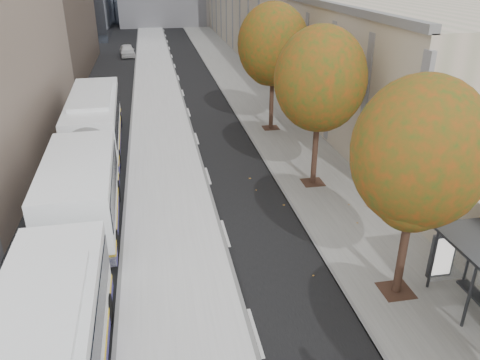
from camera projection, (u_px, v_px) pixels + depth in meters
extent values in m
cube|color=silver|center=(160.00, 117.00, 34.68)|extent=(4.25, 150.00, 0.15)
cube|color=gray|center=(265.00, 111.00, 36.03)|extent=(4.75, 150.00, 0.08)
cube|color=#AAA689|center=(298.00, 16.00, 62.08)|extent=(18.00, 92.00, 8.00)
cylinder|color=#311C16|center=(403.00, 252.00, 15.66)|extent=(0.28, 0.28, 3.24)
sphere|color=#185015|center=(420.00, 153.00, 14.15)|extent=(4.20, 4.20, 4.20)
cylinder|color=#311C16|center=(315.00, 152.00, 23.64)|extent=(0.28, 0.28, 3.38)
sphere|color=#185015|center=(320.00, 79.00, 22.07)|extent=(4.40, 4.40, 4.40)
cylinder|color=#311C16|center=(271.00, 103.00, 31.63)|extent=(0.28, 0.28, 3.51)
sphere|color=#185015|center=(273.00, 44.00, 29.99)|extent=(4.60, 4.60, 4.60)
cube|color=white|center=(91.00, 147.00, 24.79)|extent=(3.38, 19.18, 3.18)
cube|color=black|center=(89.00, 137.00, 24.55)|extent=(3.42, 18.41, 1.10)
cube|color=#166454|center=(65.00, 252.00, 16.48)|extent=(2.02, 0.13, 1.23)
imported|color=silver|center=(127.00, 51.00, 56.77)|extent=(2.04, 4.34, 1.44)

